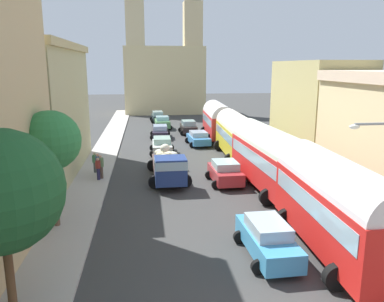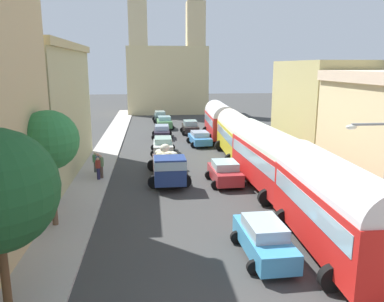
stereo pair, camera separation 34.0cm
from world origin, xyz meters
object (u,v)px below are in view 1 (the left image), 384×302
Objects in this scene: parked_bus_2 at (237,134)px; pedestrian_1 at (98,168)px; car_4 at (267,239)px; car_3 at (158,117)px; streetlamp_near at (381,176)px; parked_bus_3 at (218,119)px; car_7 at (188,127)px; parked_bus_1 at (269,155)px; car_2 at (162,122)px; pedestrian_0 at (101,166)px; pedestrian_3 at (95,162)px; parked_bus_0 at (336,202)px; car_5 at (225,172)px; pedestrian_2 at (98,164)px; car_0 at (162,145)px; car_1 at (160,131)px; cargo_truck_0 at (168,166)px; car_6 at (198,138)px.

parked_bus_2 is 5.35× the size of pedestrian_1.
car_3 is at bearing 94.59° from car_4.
parked_bus_3 is at bearing 93.33° from streetlamp_near.
car_7 is at bearing 65.53° from pedestrian_1.
car_2 is (-5.83, 25.73, -1.46)m from parked_bus_1.
parked_bus_3 is at bearing 90.00° from parked_bus_2.
car_3 is 2.38× the size of pedestrian_0.
car_2 is at bearing 102.76° from parked_bus_1.
parked_bus_3 is 4.47× the size of pedestrian_0.
pedestrian_0 is at bearing -99.85° from car_3.
pedestrian_1 is at bearing -76.87° from pedestrian_3.
pedestrian_0 is (-11.17, -14.67, -1.15)m from parked_bus_3.
parked_bus_2 is 2.11× the size of car_3.
parked_bus_2 is at bearing 90.00° from parked_bus_0.
car_7 is (-0.31, 20.06, -0.00)m from car_5.
car_4 is (-2.94, 0.06, -1.54)m from parked_bus_0.
pedestrian_3 is (-0.46, 1.97, -0.04)m from pedestrian_1.
pedestrian_2 is at bearing 131.17° from parked_bus_0.
parked_bus_0 is 18.34m from pedestrian_3.
streetlamp_near reaches higher than pedestrian_2.
parked_bus_2 is 2.41× the size of car_2.
car_3 is at bearing 100.70° from streetlamp_near.
car_0 is 7.97m from car_1.
cargo_truck_0 is (-6.45, 11.40, -1.21)m from parked_bus_0.
parked_bus_1 is at bearing -19.74° from pedestrian_2.
cargo_truck_0 is at bearing 167.00° from car_5.
parked_bus_1 is at bearing -82.37° from car_7.
parked_bus_3 reaches higher than car_1.
parked_bus_0 is 2.15× the size of car_1.
parked_bus_3 is at bearing 45.91° from car_0.
parked_bus_3 is 27.55m from streetlamp_near.
parked_bus_3 is at bearing -53.00° from car_2.
parked_bus_2 is 12.52m from pedestrian_2.
pedestrian_1 is (-0.17, -0.32, -0.06)m from pedestrian_0.
car_5 is (3.92, -9.78, 0.03)m from car_0.
car_4 is 5.33m from streetlamp_near.
car_5 is at bearing -20.62° from pedestrian_3.
car_7 is 2.23× the size of pedestrian_1.
cargo_truck_0 is 19.50m from car_7.
car_0 is 10.54m from car_5.
pedestrian_0 is (-11.17, 12.33, -1.31)m from parked_bus_0.
car_4 is 2.40× the size of pedestrian_0.
parked_bus_3 is 9.78m from car_2.
car_5 is (3.86, -0.89, -0.35)m from cargo_truck_0.
car_6 is 2.41× the size of pedestrian_1.
parked_bus_2 is at bearing 18.84° from pedestrian_3.
car_4 is 1.15× the size of car_5.
streetlamp_near is at bearing -80.42° from parked_bus_1.
pedestrian_3 is at bearing 110.90° from pedestrian_0.
pedestrian_2 is (-5.26, -27.75, 0.23)m from car_3.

